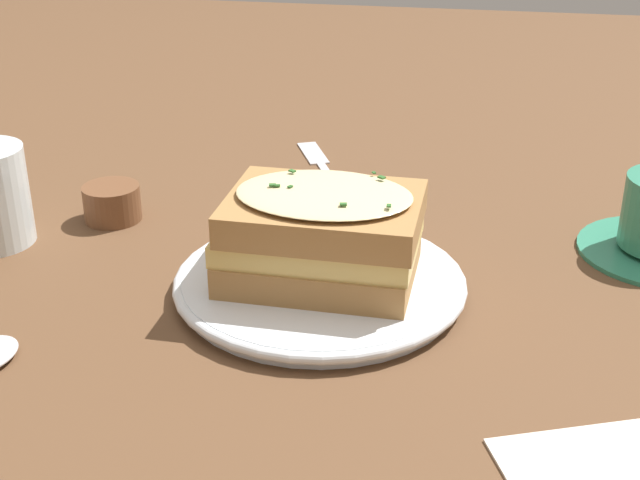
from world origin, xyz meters
TOP-DOWN VIEW (x-y plane):
  - ground_plane at (0.00, 0.00)m, footprint 2.40×2.40m
  - dinner_plate at (-0.03, -0.00)m, footprint 0.24×0.24m
  - sandwich at (-0.03, -0.00)m, footprint 0.16×0.12m
  - fork at (0.02, -0.29)m, footprint 0.09×0.18m
  - condiment_pot at (0.19, -0.11)m, footprint 0.05×0.05m

SIDE VIEW (x-z plane):
  - ground_plane at x=0.00m, z-range 0.00..0.00m
  - fork at x=0.02m, z-range 0.00..0.00m
  - dinner_plate at x=-0.03m, z-range 0.00..0.02m
  - condiment_pot at x=0.19m, z-range 0.00..0.03m
  - sandwich at x=-0.03m, z-range 0.01..0.09m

